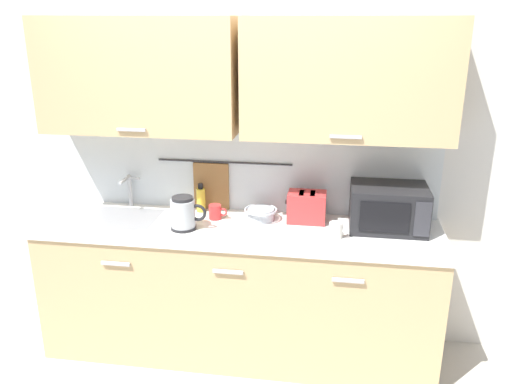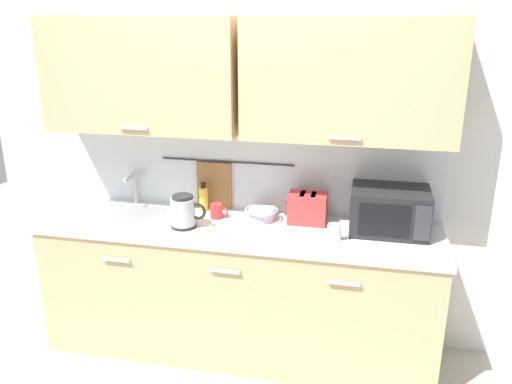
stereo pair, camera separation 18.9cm
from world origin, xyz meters
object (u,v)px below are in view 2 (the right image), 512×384
(electric_kettle, at_px, (184,212))
(mug_near_sink, at_px, (217,211))
(toaster, at_px, (308,208))
(microwave, at_px, (390,210))
(mixing_bowl, at_px, (262,213))
(dish_soap_bottle, at_px, (204,198))
(mug_by_kettle, at_px, (335,232))

(electric_kettle, relative_size, mug_near_sink, 1.89)
(electric_kettle, xyz_separation_m, toaster, (0.74, 0.24, -0.01))
(mug_near_sink, bearing_deg, microwave, 0.60)
(mixing_bowl, relative_size, toaster, 0.84)
(dish_soap_bottle, xyz_separation_m, mixing_bowl, (0.42, -0.09, -0.04))
(dish_soap_bottle, relative_size, mug_by_kettle, 1.63)
(microwave, height_order, mixing_bowl, microwave)
(microwave, distance_m, toaster, 0.50)
(microwave, height_order, mug_near_sink, microwave)
(microwave, xyz_separation_m, mug_by_kettle, (-0.31, -0.20, -0.09))
(electric_kettle, bearing_deg, toaster, 18.33)
(mug_by_kettle, bearing_deg, mug_near_sink, 166.56)
(microwave, relative_size, dish_soap_bottle, 2.35)
(dish_soap_bottle, relative_size, mug_near_sink, 1.63)
(microwave, xyz_separation_m, toaster, (-0.50, 0.04, -0.04))
(dish_soap_bottle, height_order, mixing_bowl, dish_soap_bottle)
(dish_soap_bottle, bearing_deg, toaster, -5.40)
(dish_soap_bottle, distance_m, toaster, 0.71)
(toaster, bearing_deg, dish_soap_bottle, 174.60)
(dish_soap_bottle, bearing_deg, microwave, -5.14)
(mug_near_sink, bearing_deg, mug_by_kettle, -13.44)
(microwave, xyz_separation_m, electric_kettle, (-1.24, -0.20, -0.03))
(toaster, bearing_deg, microwave, -4.76)
(microwave, distance_m, electric_kettle, 1.25)
(electric_kettle, bearing_deg, mixing_bowl, 25.99)
(dish_soap_bottle, height_order, mug_near_sink, dish_soap_bottle)
(electric_kettle, relative_size, mixing_bowl, 1.06)
(microwave, bearing_deg, dish_soap_bottle, 174.86)
(mixing_bowl, bearing_deg, mug_near_sink, -174.85)
(electric_kettle, bearing_deg, mug_near_sink, 51.16)
(dish_soap_bottle, distance_m, mixing_bowl, 0.43)
(electric_kettle, xyz_separation_m, mug_near_sink, (0.15, 0.19, -0.05))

